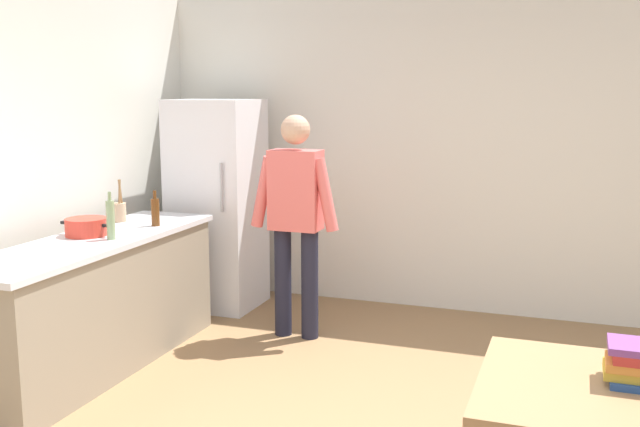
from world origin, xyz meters
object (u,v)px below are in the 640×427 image
at_px(utensil_jar, 119,211).
at_px(bottle_beer_brown, 155,211).
at_px(cooking_pot, 86,227).
at_px(person, 296,211).
at_px(bottle_vinegar_tall, 111,219).
at_px(refrigerator, 217,204).

distance_m(utensil_jar, bottle_beer_brown, 0.36).
height_order(cooking_pot, bottle_beer_brown, bottle_beer_brown).
xyz_separation_m(person, bottle_vinegar_tall, (-0.91, -1.02, 0.06)).
xyz_separation_m(utensil_jar, bottle_vinegar_tall, (0.34, -0.58, 0.06)).
xyz_separation_m(refrigerator, bottle_vinegar_tall, (0.04, -1.58, 0.14)).
bearing_deg(bottle_vinegar_tall, utensil_jar, 120.55).
bearing_deg(refrigerator, utensil_jar, -107.17).
distance_m(cooking_pot, bottle_beer_brown, 0.53).
height_order(refrigerator, person, refrigerator).
xyz_separation_m(utensil_jar, bottle_beer_brown, (0.36, -0.06, 0.03)).
height_order(person, bottle_beer_brown, person).
height_order(utensil_jar, bottle_beer_brown, utensil_jar).
relative_size(cooking_pot, bottle_beer_brown, 1.54).
height_order(cooking_pot, utensil_jar, utensil_jar).
xyz_separation_m(person, utensil_jar, (-1.26, -0.44, 0.00)).
xyz_separation_m(refrigerator, cooking_pot, (-0.20, -1.53, 0.06)).
height_order(refrigerator, bottle_vinegar_tall, refrigerator).
relative_size(bottle_vinegar_tall, bottle_beer_brown, 1.23).
distance_m(refrigerator, bottle_vinegar_tall, 1.58).
bearing_deg(bottle_beer_brown, refrigerator, 92.62).
bearing_deg(refrigerator, bottle_beer_brown, -87.38).
bearing_deg(utensil_jar, bottle_vinegar_tall, -59.45).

